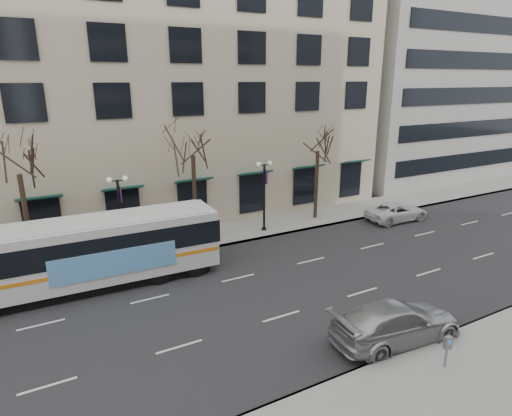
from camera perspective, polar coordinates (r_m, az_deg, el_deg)
ground at (r=22.52m, az=0.25°, el=-11.59°), size 160.00×160.00×0.00m
sidewalk_far at (r=31.93m, az=0.36°, el=-2.62°), size 80.00×4.00×0.15m
building_hotel at (r=39.11m, az=-18.28°, el=17.94°), size 40.00×20.00×24.00m
building_office at (r=56.93m, az=20.31°, el=22.76°), size 25.00×20.00×35.00m
tree_far_left at (r=26.47m, az=-29.31°, el=5.96°), size 3.60×3.60×8.34m
tree_far_mid at (r=28.10m, az=-8.49°, el=8.87°), size 3.60×3.60×8.55m
tree_far_right at (r=32.92m, az=8.30°, el=9.19°), size 3.60×3.60×8.06m
lamp_post_left at (r=27.10m, az=-17.62°, el=-0.64°), size 1.22×0.45×5.21m
lamp_post_right at (r=30.41m, az=1.11°, el=2.04°), size 1.22×0.45×5.21m
city_bus at (r=24.22m, az=-21.31°, el=-5.39°), size 13.81×3.41×3.72m
silver_car at (r=19.66m, az=18.20°, el=-14.22°), size 6.09×2.91×1.71m
white_pickup at (r=35.37m, az=18.25°, el=-0.46°), size 5.17×2.53×1.41m
pay_station at (r=18.43m, az=24.18°, el=-16.34°), size 0.32×0.26×1.30m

